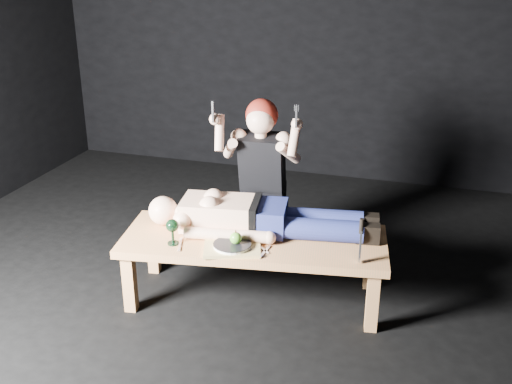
{
  "coord_description": "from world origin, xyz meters",
  "views": [
    {
      "loc": [
        1.34,
        -3.37,
        2.21
      ],
      "look_at": [
        0.28,
        0.06,
        0.75
      ],
      "focal_mm": 42.9,
      "sensor_mm": 36.0,
      "label": 1
    }
  ],
  "objects_px": {
    "table": "(254,268)",
    "kneeling_woman": "(264,177)",
    "goblet": "(173,232)",
    "lying_man": "(264,213)",
    "carving_knife": "(361,241)",
    "serving_tray": "(232,248)"
  },
  "relations": [
    {
      "from": "goblet",
      "to": "carving_knife",
      "type": "relative_size",
      "value": 0.59
    },
    {
      "from": "lying_man",
      "to": "serving_tray",
      "type": "bearing_deg",
      "value": -118.24
    },
    {
      "from": "lying_man",
      "to": "kneeling_woman",
      "type": "xyz_separation_m",
      "value": [
        -0.14,
        0.5,
        0.06
      ]
    },
    {
      "from": "kneeling_woman",
      "to": "goblet",
      "type": "relative_size",
      "value": 7.49
    },
    {
      "from": "table",
      "to": "lying_man",
      "type": "height_order",
      "value": "lying_man"
    },
    {
      "from": "lying_man",
      "to": "carving_knife",
      "type": "relative_size",
      "value": 5.62
    },
    {
      "from": "lying_man",
      "to": "goblet",
      "type": "bearing_deg",
      "value": -153.18
    },
    {
      "from": "table",
      "to": "carving_knife",
      "type": "bearing_deg",
      "value": -19.79
    },
    {
      "from": "table",
      "to": "carving_knife",
      "type": "relative_size",
      "value": 5.91
    },
    {
      "from": "kneeling_woman",
      "to": "serving_tray",
      "type": "height_order",
      "value": "kneeling_woman"
    },
    {
      "from": "goblet",
      "to": "kneeling_woman",
      "type": "bearing_deg",
      "value": 67.65
    },
    {
      "from": "table",
      "to": "goblet",
      "type": "relative_size",
      "value": 10.02
    },
    {
      "from": "lying_man",
      "to": "carving_knife",
      "type": "bearing_deg",
      "value": -29.69
    },
    {
      "from": "table",
      "to": "kneeling_woman",
      "type": "bearing_deg",
      "value": 91.42
    },
    {
      "from": "goblet",
      "to": "table",
      "type": "bearing_deg",
      "value": 26.89
    },
    {
      "from": "serving_tray",
      "to": "goblet",
      "type": "relative_size",
      "value": 2.06
    },
    {
      "from": "serving_tray",
      "to": "goblet",
      "type": "height_order",
      "value": "goblet"
    },
    {
      "from": "table",
      "to": "goblet",
      "type": "xyz_separation_m",
      "value": [
        -0.46,
        -0.23,
        0.31
      ]
    },
    {
      "from": "table",
      "to": "serving_tray",
      "type": "distance_m",
      "value": 0.32
    },
    {
      "from": "lying_man",
      "to": "serving_tray",
      "type": "xyz_separation_m",
      "value": [
        -0.11,
        -0.31,
        -0.11
      ]
    },
    {
      "from": "carving_knife",
      "to": "goblet",
      "type": "bearing_deg",
      "value": 176.03
    },
    {
      "from": "kneeling_woman",
      "to": "table",
      "type": "bearing_deg",
      "value": -84.03
    }
  ]
}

